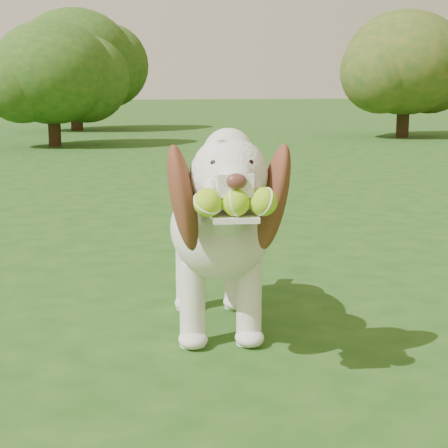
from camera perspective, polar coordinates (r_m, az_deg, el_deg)
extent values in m
plane|color=#1A4614|center=(3.32, 2.40, -6.36)|extent=(80.00, 80.00, 0.00)
ellipsoid|color=silver|center=(2.99, -0.67, -0.28)|extent=(0.44, 0.74, 0.37)
ellipsoid|color=silver|center=(2.73, -0.21, -0.46)|extent=(0.40, 0.40, 0.36)
ellipsoid|color=silver|center=(3.23, -1.02, 0.37)|extent=(0.37, 0.37, 0.33)
cylinder|color=silver|center=(2.57, 0.07, 1.03)|extent=(0.22, 0.31, 0.28)
sphere|color=silver|center=(2.42, 0.38, 3.71)|extent=(0.28, 0.28, 0.26)
sphere|color=silver|center=(2.43, 0.33, 5.39)|extent=(0.18, 0.18, 0.17)
cube|color=silver|center=(2.28, 0.74, 3.14)|extent=(0.12, 0.16, 0.07)
ellipsoid|color=#592D28|center=(2.19, 0.96, 3.27)|extent=(0.06, 0.05, 0.05)
cube|color=silver|center=(2.28, 0.77, 0.56)|extent=(0.16, 0.17, 0.02)
ellipsoid|color=brown|center=(2.43, -3.15, 1.95)|extent=(0.16, 0.24, 0.39)
ellipsoid|color=brown|center=(2.46, 3.81, 2.05)|extent=(0.16, 0.25, 0.39)
cylinder|color=silver|center=(3.37, -1.21, 1.53)|extent=(0.08, 0.19, 0.14)
cylinder|color=silver|center=(2.81, -2.42, -6.17)|extent=(0.11, 0.11, 0.32)
cylinder|color=silver|center=(2.83, 1.92, -6.06)|extent=(0.11, 0.11, 0.32)
cylinder|color=silver|center=(3.26, -2.85, -3.78)|extent=(0.11, 0.11, 0.32)
cylinder|color=silver|center=(3.27, 0.88, -3.70)|extent=(0.11, 0.11, 0.32)
sphere|color=#A1CE1A|center=(2.22, -1.24, 1.66)|extent=(0.10, 0.10, 0.09)
sphere|color=#A1CE1A|center=(2.22, 0.90, 1.69)|extent=(0.10, 0.10, 0.09)
sphere|color=#A1CE1A|center=(2.24, 3.01, 1.72)|extent=(0.10, 0.10, 0.09)
cylinder|color=#382314|center=(13.88, 13.47, 7.92)|extent=(0.22, 0.22, 0.72)
ellipsoid|color=#1C4816|center=(13.87, 13.65, 11.87)|extent=(2.16, 2.16, 1.83)
cylinder|color=#382314|center=(11.85, -12.80, 7.25)|extent=(0.19, 0.19, 0.61)
ellipsoid|color=#1C4816|center=(11.83, -12.96, 11.20)|extent=(1.84, 1.84, 1.56)
cylinder|color=#382314|center=(15.74, -11.17, 8.44)|extent=(0.24, 0.24, 0.79)
ellipsoid|color=#1C4816|center=(15.73, -11.31, 12.26)|extent=(2.36, 2.36, 2.01)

